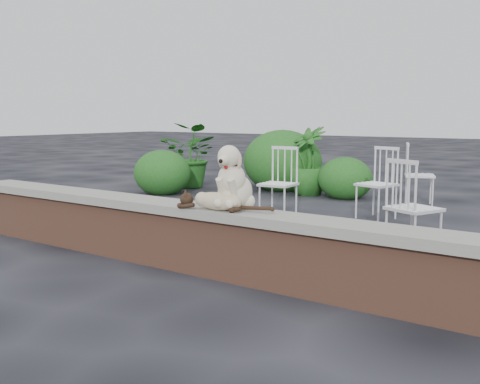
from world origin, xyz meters
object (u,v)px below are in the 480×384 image
Objects in this scene: dog at (235,176)px; chair_a at (278,183)px; potted_plant_b at (308,161)px; chair_e at (420,174)px; chair_b at (377,183)px; cat at (217,200)px; potted_plant_a at (192,155)px; chair_c at (414,207)px.

chair_a is (-1.13, 2.51, -0.38)m from dog.
potted_plant_b is (-1.88, 4.69, -0.27)m from dog.
chair_e is (1.16, 2.15, 0.00)m from chair_a.
chair_b and chair_a have the same top height.
cat is at bearing -73.71° from chair_a.
potted_plant_a is (-2.99, 1.78, 0.13)m from chair_a.
chair_b is at bearing 79.90° from cat.
chair_a is at bearing 129.78° from chair_e.
dog is at bearing 82.39° from chair_c.
chair_c is at bearing -27.67° from potted_plant_a.
chair_a is 1.00× the size of chair_e.
chair_c is at bearing -41.72° from chair_b.
dog is at bearing -71.02° from chair_a.
chair_b is 1.29m from chair_a.
cat is 0.81× the size of potted_plant_a.
chair_e is (-0.94, 3.04, 0.00)m from chair_c.
chair_c is 3.18m from chair_e.
chair_c is 0.81× the size of potted_plant_b.
chair_c is 0.78× the size of potted_plant_a.
cat is 0.84× the size of potted_plant_b.
chair_b is 1.00× the size of chair_a.
chair_b is 2.32m from potted_plant_b.
potted_plant_a is (-5.09, 2.67, 0.13)m from chair_c.
potted_plant_a is at bearing 73.36° from chair_e.
potted_plant_b reaches higher than chair_b.
chair_b is at bearing -38.61° from potted_plant_b.
dog reaches higher than chair_e.
potted_plant_b reaches higher than dog.
cat is at bearing -47.70° from potted_plant_a.
chair_b is at bearing 154.14° from chair_e.
potted_plant_b is (-1.91, 0.02, 0.11)m from chair_e.
chair_b is 1.00× the size of chair_e.
chair_b is (-1.04, 1.62, 0.00)m from chair_c.
chair_e reaches higher than cat.
chair_a is (-2.10, 0.89, 0.00)m from chair_c.
chair_b is at bearing -14.56° from potted_plant_a.
cat is at bearing -74.65° from chair_b.
cat is (-0.08, -0.15, -0.19)m from dog.
chair_e is 4.18m from potted_plant_a.
chair_a is (-1.06, -0.72, 0.00)m from chair_b.
chair_e is at bearing -0.61° from potted_plant_b.
chair_b is (0.01, 3.39, -0.19)m from cat.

